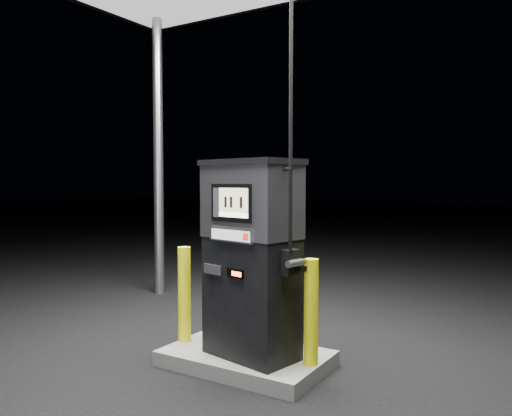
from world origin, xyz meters
The scene contains 5 objects.
ground centered at (0.00, 0.00, 0.00)m, with size 80.00×80.00×0.00m, color black.
pump_island centered at (0.00, 0.00, 0.07)m, with size 1.60×1.00×0.15m, color #5F5F5B.
fuel_dispenser centered at (0.12, -0.09, 1.13)m, with size 1.10×0.75×3.97m.
bollard_left centered at (-0.74, -0.07, 0.66)m, with size 0.13×0.13×1.01m, color #FFFD0E.
bollard_right centered at (0.71, 0.01, 0.65)m, with size 0.13×0.13×0.99m, color #FFFD0E.
Camera 1 is at (2.67, -4.15, 1.85)m, focal length 35.00 mm.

